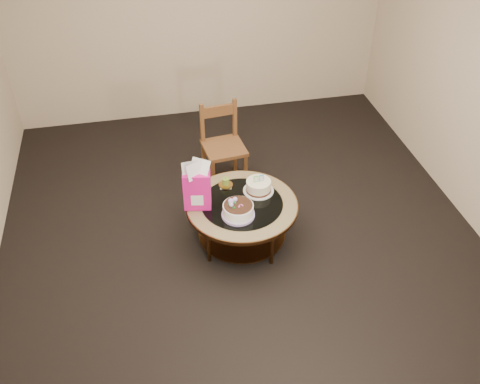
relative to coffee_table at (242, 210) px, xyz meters
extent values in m
plane|color=black|center=(0.00, 0.00, -0.38)|extent=(5.00, 5.00, 0.00)
cube|color=#C5B095|center=(0.00, 2.50, 0.92)|extent=(4.50, 0.02, 2.60)
cylinder|color=#583419|center=(0.35, 0.20, -0.17)|extent=(0.04, 0.04, 0.42)
cylinder|color=#583419|center=(-0.20, 0.35, -0.17)|extent=(0.04, 0.04, 0.42)
cylinder|color=#583419|center=(-0.35, -0.20, -0.17)|extent=(0.04, 0.04, 0.42)
cylinder|color=#583419|center=(0.20, -0.35, -0.17)|extent=(0.04, 0.04, 0.42)
cylinder|color=#583419|center=(0.00, 0.00, -0.28)|extent=(0.82, 0.82, 0.02)
cylinder|color=#583419|center=(0.00, 0.00, 0.05)|extent=(1.02, 1.02, 0.04)
cylinder|color=tan|center=(0.00, 0.00, 0.07)|extent=(1.00, 1.00, 0.01)
cylinder|color=black|center=(0.00, 0.00, 0.08)|extent=(0.74, 0.74, 0.01)
cylinder|color=#AE93D0|center=(-0.07, -0.16, 0.09)|extent=(0.29, 0.29, 0.02)
cylinder|color=white|center=(-0.07, -0.16, 0.14)|extent=(0.27, 0.27, 0.12)
cylinder|color=black|center=(-0.07, -0.16, 0.20)|extent=(0.25, 0.25, 0.01)
sphere|color=#AE93D0|center=(-0.13, -0.13, 0.22)|extent=(0.05, 0.05, 0.05)
sphere|color=#AE93D0|center=(-0.08, -0.10, 0.22)|extent=(0.05, 0.05, 0.05)
sphere|color=#AE93D0|center=(-0.13, -0.17, 0.22)|extent=(0.04, 0.04, 0.04)
cone|color=#1F762F|center=(-0.09, -0.14, 0.21)|extent=(0.03, 0.04, 0.02)
cone|color=#1F762F|center=(-0.15, -0.14, 0.21)|extent=(0.04, 0.04, 0.02)
cone|color=#1F762F|center=(-0.07, -0.09, 0.21)|extent=(0.04, 0.03, 0.02)
cone|color=#1F762F|center=(-0.11, -0.19, 0.21)|extent=(0.04, 0.04, 0.02)
cylinder|color=silver|center=(0.18, 0.14, 0.09)|extent=(0.28, 0.28, 0.01)
cylinder|color=#422012|center=(0.18, 0.14, 0.10)|extent=(0.23, 0.23, 0.02)
cylinder|color=white|center=(0.18, 0.14, 0.15)|extent=(0.23, 0.23, 0.09)
cube|color=#57C253|center=(0.16, 0.14, 0.23)|extent=(0.04, 0.01, 0.06)
cube|color=silver|center=(0.16, 0.14, 0.23)|extent=(0.03, 0.01, 0.05)
cube|color=#3F9CD8|center=(0.21, 0.14, 0.23)|extent=(0.04, 0.01, 0.06)
cube|color=silver|center=(0.21, 0.14, 0.23)|extent=(0.03, 0.01, 0.05)
cube|color=#EF168A|center=(-0.39, 0.04, 0.26)|extent=(0.26, 0.17, 0.37)
cube|color=white|center=(-0.39, 0.04, 0.20)|extent=(0.13, 0.15, 0.11)
cube|color=#E3D65D|center=(-0.10, 0.28, 0.08)|extent=(0.13, 0.13, 0.01)
cylinder|color=gold|center=(-0.10, 0.28, 0.10)|extent=(0.13, 0.13, 0.01)
cylinder|color=olive|center=(-0.10, 0.28, 0.13)|extent=(0.07, 0.07, 0.07)
cylinder|color=black|center=(-0.10, 0.28, 0.17)|extent=(0.00, 0.00, 0.01)
cube|color=brown|center=(0.01, 0.93, 0.06)|extent=(0.46, 0.46, 0.04)
cube|color=brown|center=(-0.15, 0.74, -0.16)|extent=(0.04, 0.04, 0.44)
cube|color=brown|center=(0.20, 0.78, -0.16)|extent=(0.04, 0.04, 0.44)
cube|color=brown|center=(-0.19, 1.09, -0.16)|extent=(0.04, 0.04, 0.44)
cube|color=brown|center=(0.16, 1.13, -0.16)|extent=(0.04, 0.04, 0.44)
cube|color=brown|center=(-0.19, 1.09, 0.29)|extent=(0.04, 0.04, 0.45)
cube|color=brown|center=(0.16, 1.13, 0.29)|extent=(0.04, 0.04, 0.45)
cube|color=brown|center=(-0.01, 1.11, 0.41)|extent=(0.35, 0.07, 0.12)
camera|label=1|loc=(-0.77, -3.62, 3.16)|focal=40.00mm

